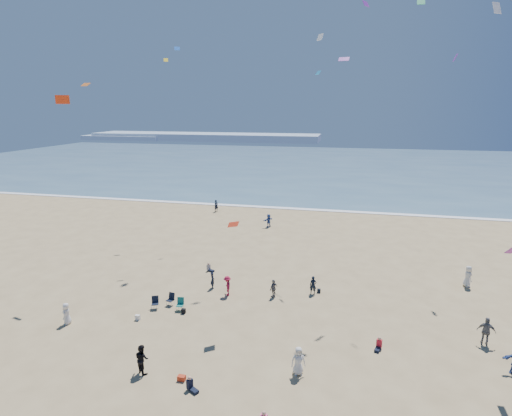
# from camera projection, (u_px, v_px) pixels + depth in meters

# --- Properties ---
(ocean) EXTENTS (220.00, 100.00, 0.06)m
(ocean) POSITION_uv_depth(u_px,v_px,m) (319.00, 165.00, 109.50)
(ocean) COLOR #476B84
(ocean) RESTS_ON ground
(surf_line) EXTENTS (220.00, 1.20, 0.08)m
(surf_line) POSITION_uv_depth(u_px,v_px,m) (296.00, 209.00, 62.21)
(surf_line) COLOR white
(surf_line) RESTS_ON ground
(headland_far) EXTENTS (110.00, 20.00, 3.20)m
(headland_far) POSITION_uv_depth(u_px,v_px,m) (205.00, 137.00, 192.85)
(headland_far) COLOR #7A8EA8
(headland_far) RESTS_ON ground
(headland_near) EXTENTS (40.00, 14.00, 2.00)m
(headland_near) POSITION_uv_depth(u_px,v_px,m) (125.00, 137.00, 196.81)
(headland_near) COLOR #7A8EA8
(headland_near) RESTS_ON ground
(standing_flyers) EXTENTS (31.05, 47.98, 1.94)m
(standing_flyers) POSITION_uv_depth(u_px,v_px,m) (303.00, 293.00, 32.19)
(standing_flyers) COLOR silver
(standing_flyers) RESTS_ON ground
(seated_group) EXTENTS (16.10, 20.23, 0.84)m
(seated_group) POSITION_uv_depth(u_px,v_px,m) (258.00, 353.00, 25.04)
(seated_group) COLOR silver
(seated_group) RESTS_ON ground
(chair_cluster) EXTENTS (2.73, 1.55, 1.00)m
(chair_cluster) POSITION_uv_depth(u_px,v_px,m) (168.00, 302.00, 31.38)
(chair_cluster) COLOR black
(chair_cluster) RESTS_ON ground
(white_tote) EXTENTS (0.35, 0.20, 0.40)m
(white_tote) POSITION_uv_depth(u_px,v_px,m) (138.00, 317.00, 29.72)
(white_tote) COLOR white
(white_tote) RESTS_ON ground
(black_backpack) EXTENTS (0.30, 0.22, 0.38)m
(black_backpack) POSITION_uv_depth(u_px,v_px,m) (184.00, 311.00, 30.67)
(black_backpack) COLOR black
(black_backpack) RESTS_ON ground
(cooler) EXTENTS (0.45, 0.30, 0.30)m
(cooler) POSITION_uv_depth(u_px,v_px,m) (182.00, 378.00, 23.14)
(cooler) COLOR #B13219
(cooler) RESTS_ON ground
(navy_bag) EXTENTS (0.28, 0.18, 0.34)m
(navy_bag) POSITION_uv_depth(u_px,v_px,m) (319.00, 291.00, 34.11)
(navy_bag) COLOR black
(navy_bag) RESTS_ON ground
(kites_aloft) EXTENTS (35.55, 39.88, 28.78)m
(kites_aloft) POSITION_uv_depth(u_px,v_px,m) (392.00, 115.00, 25.69)
(kites_aloft) COLOR #248CC6
(kites_aloft) RESTS_ON ground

